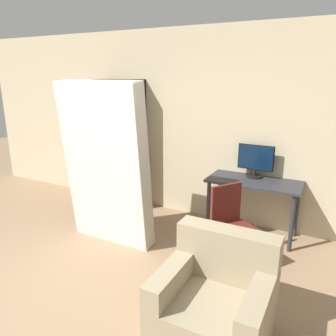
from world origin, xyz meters
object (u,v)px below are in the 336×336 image
object	(u,v)px
monitor	(256,160)
mattress_near	(107,166)
armchair	(216,302)
bookshelf	(118,145)
office_chair	(233,235)

from	to	relation	value
monitor	mattress_near	distance (m)	1.92
armchair	bookshelf	bearing A→B (deg)	139.89
office_chair	mattress_near	size ratio (longest dim) A/B	0.45
monitor	mattress_near	xyz separation A→B (m)	(-1.50, -1.19, 0.01)
office_chair	bookshelf	size ratio (longest dim) A/B	0.45
monitor	bookshelf	bearing A→B (deg)	-179.49
office_chair	armchair	distance (m)	1.11
office_chair	bookshelf	distance (m)	2.49
bookshelf	armchair	bearing A→B (deg)	-40.11
monitor	armchair	size ratio (longest dim) A/B	0.55
bookshelf	armchair	world-z (taller)	bookshelf
office_chair	mattress_near	bearing A→B (deg)	-171.58
office_chair	monitor	bearing A→B (deg)	91.40
monitor	mattress_near	bearing A→B (deg)	-141.62
bookshelf	mattress_near	world-z (taller)	mattress_near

